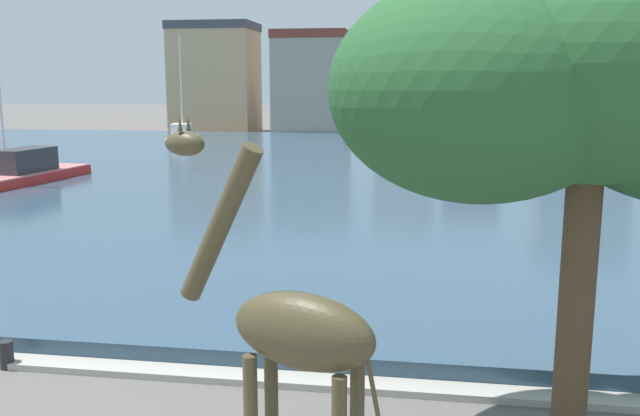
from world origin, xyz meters
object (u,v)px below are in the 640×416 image
(sailboat_white, at_px, (183,137))
(mooring_bollard, at_px, (6,355))
(sailboat_red, at_px, (8,180))
(shade_tree, at_px, (577,87))
(giraffe_statue, at_px, (292,337))

(sailboat_white, bearing_deg, mooring_bollard, -73.81)
(sailboat_red, distance_m, shade_tree, 27.92)
(giraffe_statue, distance_m, sailboat_white, 49.90)
(giraffe_statue, xyz_separation_m, shade_tree, (3.16, 2.40, 2.55))
(giraffe_statue, height_order, sailboat_red, sailboat_red)
(sailboat_white, relative_size, mooring_bollard, 17.58)
(giraffe_statue, relative_size, sailboat_red, 0.47)
(sailboat_red, height_order, shade_tree, sailboat_red)
(sailboat_white, height_order, shade_tree, sailboat_white)
(shade_tree, xyz_separation_m, mooring_bollard, (-9.00, 1.27, -4.64))
(sailboat_red, height_order, mooring_bollard, sailboat_red)
(giraffe_statue, bearing_deg, sailboat_red, 129.21)
(giraffe_statue, relative_size, sailboat_white, 0.52)
(giraffe_statue, bearing_deg, sailboat_white, 111.45)
(sailboat_red, bearing_deg, shade_tree, -42.52)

